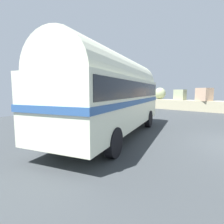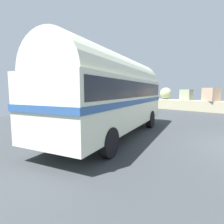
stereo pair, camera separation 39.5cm
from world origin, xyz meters
TOP-DOWN VIEW (x-y plane):
  - vintage_coach at (-5.28, -2.13)m, footprint 5.16×8.89m

SIDE VIEW (x-z plane):
  - vintage_coach at x=-5.28m, z-range 0.20..3.90m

